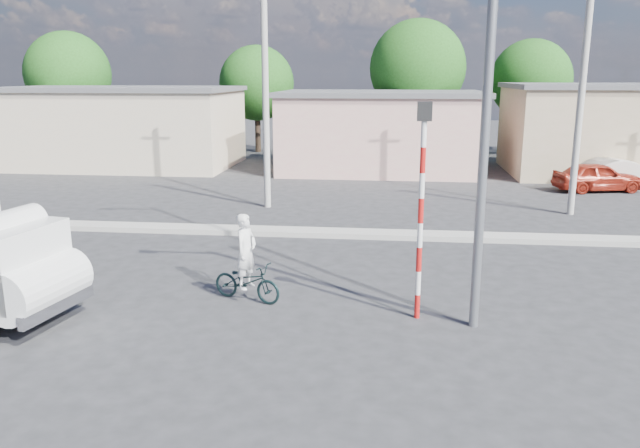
# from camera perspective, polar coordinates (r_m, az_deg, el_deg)

# --- Properties ---
(ground_plane) EXTENTS (120.00, 120.00, 0.00)m
(ground_plane) POSITION_cam_1_polar(r_m,az_deg,el_deg) (11.98, -6.64, -10.52)
(ground_plane) COLOR #29292C
(ground_plane) RESTS_ON ground
(median) EXTENTS (40.00, 0.80, 0.16)m
(median) POSITION_cam_1_polar(r_m,az_deg,el_deg) (19.42, -1.32, -0.75)
(median) COLOR #99968E
(median) RESTS_ON ground
(bicycle) EXTENTS (1.75, 1.10, 0.87)m
(bicycle) POSITION_cam_1_polar(r_m,az_deg,el_deg) (13.83, -6.69, -5.26)
(bicycle) COLOR black
(bicycle) RESTS_ON ground
(cyclist) EXTENTS (0.58, 0.70, 1.66)m
(cyclist) POSITION_cam_1_polar(r_m,az_deg,el_deg) (13.71, -6.74, -3.70)
(cyclist) COLOR white
(cyclist) RESTS_ON ground
(car_cream) EXTENTS (4.11, 2.68, 1.28)m
(car_cream) POSITION_cam_1_polar(r_m,az_deg,el_deg) (30.57, 25.55, 4.24)
(car_cream) COLOR beige
(car_cream) RESTS_ON ground
(car_red) EXTENTS (3.88, 2.18, 1.25)m
(car_red) POSITION_cam_1_polar(r_m,az_deg,el_deg) (29.13, 24.04, 3.96)
(car_red) COLOR maroon
(car_red) RESTS_ON ground
(traffic_pole) EXTENTS (0.28, 0.18, 4.36)m
(traffic_pole) POSITION_cam_1_polar(r_m,az_deg,el_deg) (12.37, 9.26, 2.77)
(traffic_pole) COLOR red
(traffic_pole) RESTS_ON ground
(streetlight) EXTENTS (2.34, 0.22, 9.00)m
(streetlight) POSITION_cam_1_polar(r_m,az_deg,el_deg) (11.94, 14.40, 13.59)
(streetlight) COLOR slate
(streetlight) RESTS_ON ground
(building_row) EXTENTS (37.80, 7.30, 4.44)m
(building_row) POSITION_cam_1_polar(r_m,az_deg,el_deg) (32.79, 3.98, 8.70)
(building_row) COLOR beige
(building_row) RESTS_ON ground
(tree_row) EXTENTS (34.13, 7.32, 8.10)m
(tree_row) POSITION_cam_1_polar(r_m,az_deg,el_deg) (39.56, -0.50, 13.45)
(tree_row) COLOR #38281E
(tree_row) RESTS_ON ground
(utility_poles) EXTENTS (35.40, 0.24, 8.00)m
(utility_poles) POSITION_cam_1_polar(r_m,az_deg,el_deg) (22.67, 8.39, 11.36)
(utility_poles) COLOR #99968E
(utility_poles) RESTS_ON ground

